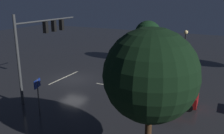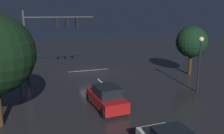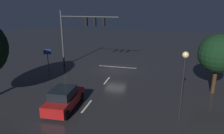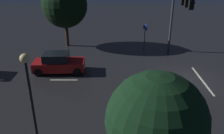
{
  "view_description": "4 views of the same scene",
  "coord_description": "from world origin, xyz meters",
  "px_view_note": "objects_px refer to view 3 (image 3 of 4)",
  "views": [
    {
      "loc": [
        20.13,
        14.81,
        8.35
      ],
      "look_at": [
        0.07,
        4.67,
        1.94
      ],
      "focal_mm": 39.49,
      "sensor_mm": 36.0,
      "label": 1
    },
    {
      "loc": [
        6.77,
        26.52,
        6.94
      ],
      "look_at": [
        -0.57,
        5.81,
        1.89
      ],
      "focal_mm": 38.38,
      "sensor_mm": 36.0,
      "label": 2
    },
    {
      "loc": [
        -5.7,
        24.04,
        7.94
      ],
      "look_at": [
        -0.57,
        3.99,
        1.57
      ],
      "focal_mm": 33.2,
      "sensor_mm": 36.0,
      "label": 3
    },
    {
      "loc": [
        -16.7,
        6.05,
        8.51
      ],
      "look_at": [
        -0.61,
        6.11,
        1.42
      ],
      "focal_mm": 37.32,
      "sensor_mm": 36.0,
      "label": 4
    }
  ],
  "objects_px": {
    "traffic_signal_assembly": "(81,28)",
    "street_lamp_left_kerb": "(184,73)",
    "tree_left_far": "(218,54)",
    "car_approaching": "(64,99)",
    "route_sign": "(47,55)"
  },
  "relations": [
    {
      "from": "route_sign",
      "to": "tree_left_far",
      "type": "relative_size",
      "value": 0.51
    },
    {
      "from": "traffic_signal_assembly",
      "to": "street_lamp_left_kerb",
      "type": "xyz_separation_m",
      "value": [
        -11.49,
        9.92,
        -1.61
      ]
    },
    {
      "from": "car_approaching",
      "to": "route_sign",
      "type": "height_order",
      "value": "route_sign"
    },
    {
      "from": "traffic_signal_assembly",
      "to": "tree_left_far",
      "type": "distance_m",
      "value": 15.48
    },
    {
      "from": "street_lamp_left_kerb",
      "to": "tree_left_far",
      "type": "xyz_separation_m",
      "value": [
        -3.24,
        -5.37,
        0.27
      ]
    },
    {
      "from": "traffic_signal_assembly",
      "to": "tree_left_far",
      "type": "xyz_separation_m",
      "value": [
        -14.73,
        4.55,
        -1.34
      ]
    },
    {
      "from": "street_lamp_left_kerb",
      "to": "tree_left_far",
      "type": "distance_m",
      "value": 6.27
    },
    {
      "from": "traffic_signal_assembly",
      "to": "tree_left_far",
      "type": "height_order",
      "value": "traffic_signal_assembly"
    },
    {
      "from": "traffic_signal_assembly",
      "to": "tree_left_far",
      "type": "bearing_deg",
      "value": 162.83
    },
    {
      "from": "street_lamp_left_kerb",
      "to": "route_sign",
      "type": "height_order",
      "value": "street_lamp_left_kerb"
    },
    {
      "from": "car_approaching",
      "to": "tree_left_far",
      "type": "height_order",
      "value": "tree_left_far"
    },
    {
      "from": "street_lamp_left_kerb",
      "to": "car_approaching",
      "type": "bearing_deg",
      "value": 4.76
    },
    {
      "from": "traffic_signal_assembly",
      "to": "street_lamp_left_kerb",
      "type": "bearing_deg",
      "value": 139.2
    },
    {
      "from": "car_approaching",
      "to": "street_lamp_left_kerb",
      "type": "xyz_separation_m",
      "value": [
        -8.71,
        -0.73,
        2.66
      ]
    },
    {
      "from": "traffic_signal_assembly",
      "to": "car_approaching",
      "type": "distance_m",
      "value": 11.8
    }
  ]
}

